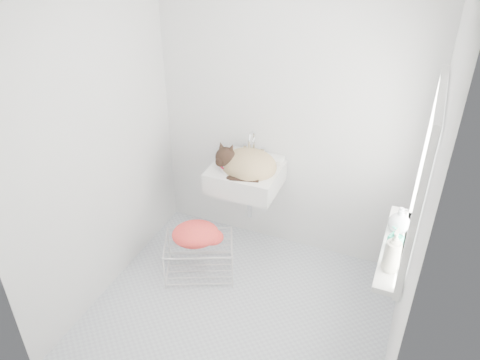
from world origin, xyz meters
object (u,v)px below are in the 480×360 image
at_px(bottle_b, 393,250).
at_px(bottle_c, 397,231).
at_px(cat, 246,164).
at_px(bottle_a, 389,269).
at_px(wire_rack, 199,258).
at_px(sink, 246,168).

distance_m(bottle_b, bottle_c, 0.21).
xyz_separation_m(cat, bottle_a, (1.24, -0.77, -0.04)).
xyz_separation_m(wire_rack, bottle_b, (1.49, -0.16, 0.70)).
height_order(bottle_a, bottle_b, bottle_a).
distance_m(cat, bottle_a, 1.46).
height_order(sink, bottle_b, sink).
height_order(bottle_a, bottle_c, bottle_a).
bearing_deg(bottle_c, cat, 163.49).
distance_m(sink, cat, 0.05).
distance_m(sink, bottle_a, 1.48).
xyz_separation_m(cat, wire_rack, (-0.25, -0.41, -0.74)).
relative_size(sink, bottle_b, 3.38).
relative_size(sink, bottle_a, 2.36).
height_order(cat, wire_rack, cat).
bearing_deg(bottle_a, cat, 148.04).
distance_m(cat, bottle_c, 1.29).
relative_size(sink, bottle_c, 3.05).
distance_m(bottle_a, bottle_c, 0.40).
height_order(sink, bottle_a, bottle_a).
bearing_deg(cat, bottle_a, -31.26).
distance_m(sink, wire_rack, 0.86).
xyz_separation_m(bottle_a, bottle_c, (0.00, 0.40, 0.00)).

